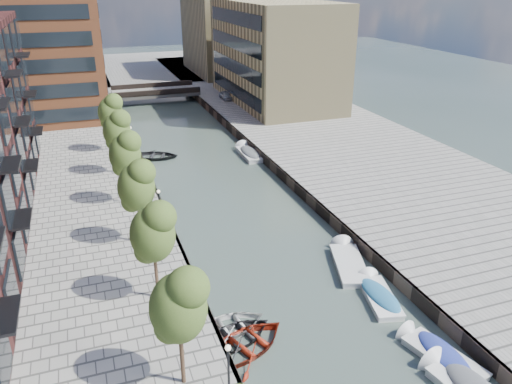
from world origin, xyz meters
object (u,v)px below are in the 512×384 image
bridge (155,92)px  motorboat_2 (347,261)px  sloop_1 (236,340)px  tree_5 (116,129)px  tree_1 (178,304)px  tree_4 (125,152)px  sloop_4 (155,158)px  sloop_2 (247,349)px  tree_2 (152,231)px  tree_6 (110,111)px  car (226,95)px  sloop_3 (229,330)px  motorboat_3 (377,294)px  motorboat_4 (249,153)px  tree_3 (136,184)px  motorboat_0 (437,353)px

bridge → motorboat_2: bearing=-85.1°
sloop_1 → tree_5: bearing=-9.3°
tree_1 → tree_4: (0.00, 21.00, 0.00)m
tree_1 → sloop_4: tree_1 is taller
tree_4 → motorboat_2: bearing=-44.8°
tree_4 → tree_5: same height
sloop_1 → sloop_2: (0.35, -0.81, 0.00)m
tree_2 → tree_5: bearing=90.0°
tree_6 → sloop_4: 6.74m
car → sloop_3: bearing=-107.8°
motorboat_3 → sloop_3: bearing=180.0°
motorboat_3 → car: size_ratio=1.38×
tree_5 → car: size_ratio=1.71×
motorboat_3 → motorboat_4: size_ratio=0.88×
motorboat_3 → car: (5.16, 50.16, 1.41)m
bridge → car: bearing=-36.1°
tree_1 → tree_5: bearing=90.0°
sloop_2 → car: bearing=-38.3°
sloop_3 → car: (14.65, 50.15, 1.59)m
sloop_2 → motorboat_3: 9.20m
tree_6 → car: size_ratio=1.71×
tree_6 → sloop_4: (4.01, -1.10, -5.31)m
motorboat_3 → bridge: bearing=94.3°
tree_1 → car: tree_1 is taller
tree_3 → tree_4: size_ratio=1.00×
tree_4 → tree_6: (0.00, 14.00, 0.00)m
motorboat_4 → tree_1: bearing=-113.8°
sloop_3 → tree_1: bearing=131.0°
sloop_1 → motorboat_2: motorboat_2 is taller
sloop_1 → motorboat_0: size_ratio=0.91×
tree_3 → sloop_1: tree_3 is taller
tree_3 → motorboat_2: size_ratio=1.05×
car → sloop_2: bearing=-106.8°
tree_1 → tree_2: bearing=90.0°
motorboat_2 → car: bearing=83.9°
sloop_3 → sloop_1: bearing=176.9°
tree_4 → motorboat_4: size_ratio=1.09×
tree_2 → tree_6: bearing=90.0°
sloop_1 → motorboat_0: motorboat_0 is taller
sloop_2 → bridge: bearing=-27.6°
motorboat_4 → car: car is taller
tree_3 → motorboat_3: bearing=-38.1°
tree_6 → car: bearing=46.7°
tree_6 → motorboat_0: tree_6 is taller
motorboat_0 → car: 55.97m
tree_3 → tree_4: 7.00m
car → tree_1: bearing=-109.9°
motorboat_0 → sloop_4: bearing=103.9°
tree_3 → sloop_4: size_ratio=1.19×
tree_4 → sloop_4: tree_4 is taller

